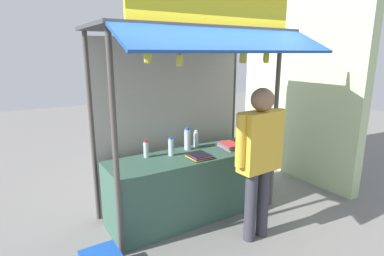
{
  "coord_description": "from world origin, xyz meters",
  "views": [
    {
      "loc": [
        -1.99,
        -3.23,
        2.13
      ],
      "look_at": [
        0.0,
        0.0,
        1.2
      ],
      "focal_mm": 28.9,
      "sensor_mm": 36.0,
      "label": 1
    }
  ],
  "objects_px": {
    "banana_bunch_rightmost": "(180,60)",
    "banana_bunch_inner_left": "(266,57)",
    "magazine_stack_mid_left": "(229,146)",
    "water_bottle_center": "(196,139)",
    "magazine_stack_front_right": "(199,156)",
    "vendor_person": "(260,151)",
    "water_bottle_far_left": "(146,149)",
    "water_bottle_back_right": "(171,147)",
    "banana_bunch_leftmost": "(148,57)",
    "water_bottle_far_right": "(187,139)",
    "banana_bunch_inner_right": "(243,57)",
    "magazine_stack_left": "(251,140)"
  },
  "relations": [
    {
      "from": "banana_bunch_rightmost",
      "to": "banana_bunch_inner_left",
      "type": "bearing_deg",
      "value": -0.04
    },
    {
      "from": "banana_bunch_inner_left",
      "to": "magazine_stack_mid_left",
      "type": "bearing_deg",
      "value": 117.75
    },
    {
      "from": "water_bottle_center",
      "to": "magazine_stack_front_right",
      "type": "bearing_deg",
      "value": -117.46
    },
    {
      "from": "banana_bunch_rightmost",
      "to": "vendor_person",
      "type": "xyz_separation_m",
      "value": [
        0.78,
        -0.41,
        -0.99
      ]
    },
    {
      "from": "water_bottle_far_left",
      "to": "magazine_stack_mid_left",
      "type": "relative_size",
      "value": 0.71
    },
    {
      "from": "vendor_person",
      "to": "water_bottle_back_right",
      "type": "bearing_deg",
      "value": -60.25
    },
    {
      "from": "water_bottle_center",
      "to": "banana_bunch_leftmost",
      "type": "bearing_deg",
      "value": -144.78
    },
    {
      "from": "magazine_stack_mid_left",
      "to": "vendor_person",
      "type": "height_order",
      "value": "vendor_person"
    },
    {
      "from": "water_bottle_center",
      "to": "magazine_stack_front_right",
      "type": "distance_m",
      "value": 0.48
    },
    {
      "from": "vendor_person",
      "to": "water_bottle_far_right",
      "type": "bearing_deg",
      "value": -77.0
    },
    {
      "from": "water_bottle_center",
      "to": "banana_bunch_rightmost",
      "type": "bearing_deg",
      "value": -132.54
    },
    {
      "from": "water_bottle_far_left",
      "to": "vendor_person",
      "type": "distance_m",
      "value": 1.4
    },
    {
      "from": "water_bottle_far_right",
      "to": "water_bottle_center",
      "type": "distance_m",
      "value": 0.17
    },
    {
      "from": "water_bottle_far_left",
      "to": "banana_bunch_inner_right",
      "type": "bearing_deg",
      "value": -34.03
    },
    {
      "from": "water_bottle_center",
      "to": "banana_bunch_leftmost",
      "type": "xyz_separation_m",
      "value": [
        -0.99,
        -0.7,
        1.13
      ]
    },
    {
      "from": "vendor_person",
      "to": "banana_bunch_rightmost",
      "type": "bearing_deg",
      "value": -30.21
    },
    {
      "from": "water_bottle_far_left",
      "to": "banana_bunch_rightmost",
      "type": "bearing_deg",
      "value": -78.9
    },
    {
      "from": "vendor_person",
      "to": "magazine_stack_left",
      "type": "bearing_deg",
      "value": -130.35
    },
    {
      "from": "magazine_stack_left",
      "to": "magazine_stack_mid_left",
      "type": "bearing_deg",
      "value": -172.33
    },
    {
      "from": "magazine_stack_mid_left",
      "to": "banana_bunch_inner_right",
      "type": "xyz_separation_m",
      "value": [
        -0.16,
        -0.4,
        1.2
      ]
    },
    {
      "from": "magazine_stack_mid_left",
      "to": "water_bottle_back_right",
      "type": "bearing_deg",
      "value": 169.47
    },
    {
      "from": "water_bottle_far_right",
      "to": "banana_bunch_leftmost",
      "type": "xyz_separation_m",
      "value": [
        -0.83,
        -0.66,
        1.1
      ]
    },
    {
      "from": "water_bottle_far_left",
      "to": "water_bottle_back_right",
      "type": "bearing_deg",
      "value": -18.94
    },
    {
      "from": "water_bottle_far_left",
      "to": "banana_bunch_leftmost",
      "type": "bearing_deg",
      "value": -108.72
    },
    {
      "from": "water_bottle_far_left",
      "to": "water_bottle_far_right",
      "type": "bearing_deg",
      "value": 0.45
    },
    {
      "from": "water_bottle_far_right",
      "to": "banana_bunch_leftmost",
      "type": "distance_m",
      "value": 1.52
    },
    {
      "from": "vendor_person",
      "to": "magazine_stack_front_right",
      "type": "bearing_deg",
      "value": -65.15
    },
    {
      "from": "water_bottle_center",
      "to": "magazine_stack_front_right",
      "type": "height_order",
      "value": "water_bottle_center"
    },
    {
      "from": "magazine_stack_left",
      "to": "water_bottle_far_right",
      "type": "bearing_deg",
      "value": 168.31
    },
    {
      "from": "water_bottle_far_right",
      "to": "magazine_stack_front_right",
      "type": "xyz_separation_m",
      "value": [
        -0.06,
        -0.38,
        -0.12
      ]
    },
    {
      "from": "water_bottle_back_right",
      "to": "banana_bunch_leftmost",
      "type": "xyz_separation_m",
      "value": [
        -0.52,
        -0.55,
        1.13
      ]
    },
    {
      "from": "water_bottle_back_right",
      "to": "banana_bunch_inner_right",
      "type": "relative_size",
      "value": 0.91
    },
    {
      "from": "water_bottle_back_right",
      "to": "magazine_stack_mid_left",
      "type": "xyz_separation_m",
      "value": [
        0.82,
        -0.15,
        -0.08
      ]
    },
    {
      "from": "water_bottle_back_right",
      "to": "magazine_stack_left",
      "type": "distance_m",
      "value": 1.28
    },
    {
      "from": "water_bottle_far_right",
      "to": "magazine_stack_left",
      "type": "relative_size",
      "value": 1.0
    },
    {
      "from": "water_bottle_far_left",
      "to": "magazine_stack_left",
      "type": "bearing_deg",
      "value": -7.06
    },
    {
      "from": "water_bottle_back_right",
      "to": "banana_bunch_leftmost",
      "type": "relative_size",
      "value": 0.98
    },
    {
      "from": "vendor_person",
      "to": "banana_bunch_inner_right",
      "type": "bearing_deg",
      "value": -100.84
    },
    {
      "from": "water_bottle_center",
      "to": "magazine_stack_mid_left",
      "type": "bearing_deg",
      "value": -40.77
    },
    {
      "from": "magazine_stack_front_right",
      "to": "vendor_person",
      "type": "height_order",
      "value": "vendor_person"
    },
    {
      "from": "water_bottle_far_left",
      "to": "water_bottle_center",
      "type": "height_order",
      "value": "water_bottle_center"
    },
    {
      "from": "water_bottle_far_left",
      "to": "banana_bunch_inner_left",
      "type": "xyz_separation_m",
      "value": [
        1.33,
        -0.65,
        1.12
      ]
    },
    {
      "from": "magazine_stack_mid_left",
      "to": "vendor_person",
      "type": "relative_size",
      "value": 0.18
    },
    {
      "from": "banana_bunch_inner_left",
      "to": "water_bottle_far_right",
      "type": "bearing_deg",
      "value": 137.68
    },
    {
      "from": "water_bottle_far_right",
      "to": "water_bottle_center",
      "type": "height_order",
      "value": "water_bottle_far_right"
    },
    {
      "from": "banana_bunch_rightmost",
      "to": "magazine_stack_left",
      "type": "bearing_deg",
      "value": 17.57
    },
    {
      "from": "water_bottle_center",
      "to": "magazine_stack_left",
      "type": "distance_m",
      "value": 0.84
    },
    {
      "from": "banana_bunch_rightmost",
      "to": "banana_bunch_inner_right",
      "type": "relative_size",
      "value": 1.05
    },
    {
      "from": "water_bottle_center",
      "to": "banana_bunch_rightmost",
      "type": "height_order",
      "value": "banana_bunch_rightmost"
    },
    {
      "from": "magazine_stack_front_right",
      "to": "banana_bunch_inner_right",
      "type": "height_order",
      "value": "banana_bunch_inner_right"
    }
  ]
}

